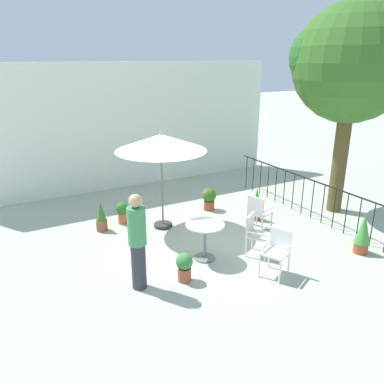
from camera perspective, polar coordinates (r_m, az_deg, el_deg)
ground_plane at (r=8.92m, az=1.24°, el=-6.78°), size 60.00×60.00×0.00m
villa_facade at (r=12.27m, az=-9.28°, el=9.58°), size 9.85×0.30×3.80m
terrace_railing at (r=10.43m, az=16.10°, el=0.39°), size 0.03×5.28×1.01m
shade_tree at (r=10.51m, az=22.65°, el=17.19°), size 3.01×2.87×5.23m
patio_umbrella_0 at (r=8.85m, az=-4.62°, el=7.18°), size 2.11×2.11×2.34m
cafe_table_0 at (r=7.82m, az=1.92°, el=-6.31°), size 0.78×0.78×0.78m
patio_chair_0 at (r=9.16m, az=9.75°, el=-2.76°), size 0.57×0.57×0.90m
patio_chair_1 at (r=8.12m, az=9.38°, el=-5.82°), size 0.61×0.61×0.87m
patio_chair_2 at (r=7.48m, az=12.44°, el=-8.17°), size 0.61×0.60×0.88m
potted_plant_0 at (r=7.20m, az=-1.14°, el=-10.85°), size 0.32×0.32×0.56m
potted_plant_1 at (r=10.39m, az=2.54°, el=-0.86°), size 0.38×0.38×0.61m
potted_plant_2 at (r=9.69m, az=-10.30°, el=-2.82°), size 0.30×0.30×0.56m
potted_plant_3 at (r=9.84m, az=9.51°, el=-1.72°), size 0.26×0.26×0.84m
potted_plant_4 at (r=9.39m, az=-13.27°, el=-3.61°), size 0.26×0.26×0.74m
potted_plant_5 at (r=8.84m, az=23.93°, el=-5.59°), size 0.33×0.33×0.87m
standing_person at (r=6.78m, az=-8.06°, el=-7.14°), size 0.45×0.45×1.78m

